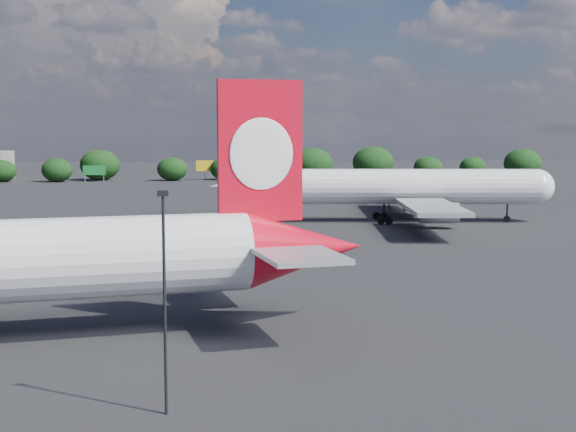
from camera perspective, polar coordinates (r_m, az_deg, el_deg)
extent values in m
plane|color=black|center=(107.29, -11.52, -1.60)|extent=(500.00, 500.00, 0.00)
cone|color=red|center=(59.06, 1.19, -2.30)|extent=(9.80, 7.07, 5.60)
cube|color=red|center=(57.50, -1.99, 4.64)|extent=(6.17, 1.62, 10.09)
ellipsoid|color=white|center=(57.18, -1.91, 4.43)|extent=(4.68, 1.03, 5.16)
ellipsoid|color=white|center=(57.83, -2.08, 4.45)|extent=(4.68, 1.03, 5.16)
cube|color=gray|center=(52.52, 0.91, -2.87)|extent=(6.13, 7.50, 0.34)
cube|color=gray|center=(64.27, -2.39, -1.21)|extent=(6.13, 7.50, 0.34)
cylinder|color=silver|center=(124.86, 8.04, 2.08)|extent=(42.08, 10.46, 5.49)
sphere|color=silver|center=(129.33, 17.24, 2.00)|extent=(6.11, 6.11, 5.49)
cone|color=silver|center=(124.01, -3.61, 2.10)|extent=(9.38, 6.50, 5.49)
cube|color=navy|center=(123.52, -2.10, 5.36)|extent=(6.06, 1.27, 9.88)
ellipsoid|color=red|center=(123.20, -2.10, 5.26)|extent=(4.60, 0.77, 5.05)
ellipsoid|color=red|center=(123.86, -2.09, 5.27)|extent=(4.60, 0.77, 5.05)
cube|color=gray|center=(117.83, -2.74, 2.11)|extent=(5.70, 7.13, 0.33)
cube|color=gray|center=(129.86, -2.46, 2.49)|extent=(5.70, 7.13, 0.33)
cube|color=gray|center=(111.29, 10.13, 0.64)|extent=(9.72, 22.65, 0.60)
cube|color=gray|center=(139.39, 8.14, 1.78)|extent=(9.72, 22.65, 0.60)
cylinder|color=gray|center=(117.19, 10.72, 0.20)|extent=(5.81, 3.60, 2.96)
cube|color=gray|center=(117.11, 10.73, 0.58)|extent=(2.44, 0.62, 1.32)
cylinder|color=gray|center=(134.42, 9.37, 0.99)|extent=(5.81, 3.60, 2.96)
cube|color=gray|center=(134.35, 9.38, 1.31)|extent=(2.44, 0.62, 1.32)
cylinder|color=black|center=(121.66, 7.20, 0.17)|extent=(0.34, 0.34, 2.74)
cylinder|color=black|center=(121.78, 7.19, -0.32)|extent=(1.26, 0.64, 1.21)
cylinder|color=black|center=(121.64, 6.63, -0.32)|extent=(1.26, 0.64, 1.21)
cylinder|color=black|center=(128.17, 6.85, 0.48)|extent=(0.34, 0.34, 2.74)
cylinder|color=black|center=(128.28, 6.84, 0.01)|extent=(1.26, 0.64, 1.21)
cylinder|color=black|center=(128.15, 6.30, 0.02)|extent=(1.26, 0.64, 1.21)
cylinder|color=black|center=(128.45, 15.31, 0.29)|extent=(0.29, 0.29, 2.74)
cylinder|color=black|center=(128.57, 15.30, -0.20)|extent=(1.03, 0.50, 0.99)
cylinder|color=black|center=(40.60, -8.76, -6.40)|extent=(0.16, 0.16, 11.06)
cube|color=black|center=(39.76, -8.90, 1.61)|extent=(0.55, 0.30, 0.28)
cube|color=#146829|center=(223.87, -13.62, 3.18)|extent=(6.00, 0.30, 2.60)
cylinder|color=gray|center=(224.31, -14.24, 2.61)|extent=(0.20, 0.20, 2.00)
cylinder|color=gray|center=(223.70, -12.97, 2.63)|extent=(0.20, 0.20, 2.00)
cube|color=gold|center=(228.17, -5.93, 3.58)|extent=(5.00, 0.30, 3.00)
cylinder|color=gray|center=(228.32, -5.92, 2.89)|extent=(0.30, 0.30, 2.50)
ellipsoid|color=black|center=(231.37, -19.67, 3.03)|extent=(7.75, 6.55, 5.96)
ellipsoid|color=black|center=(226.89, -16.11, 3.15)|extent=(8.35, 7.07, 6.42)
ellipsoid|color=black|center=(231.25, -13.23, 3.55)|extent=(11.16, 9.44, 8.58)
ellipsoid|color=black|center=(225.45, -8.24, 3.32)|extent=(8.40, 7.11, 6.46)
ellipsoid|color=black|center=(227.57, -4.54, 3.37)|extent=(8.16, 6.91, 6.28)
ellipsoid|color=black|center=(228.96, -1.96, 3.73)|extent=(11.55, 9.77, 8.89)
ellipsoid|color=black|center=(227.16, 1.74, 3.73)|extent=(11.79, 9.98, 9.07)
ellipsoid|color=black|center=(233.62, 6.08, 3.80)|extent=(12.15, 10.28, 9.35)
ellipsoid|color=black|center=(235.08, 9.92, 3.41)|extent=(8.43, 7.14, 6.49)
ellipsoid|color=black|center=(244.05, 13.02, 3.40)|extent=(7.97, 6.74, 6.13)
ellipsoid|color=black|center=(246.28, 16.35, 3.62)|extent=(11.17, 9.45, 8.59)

